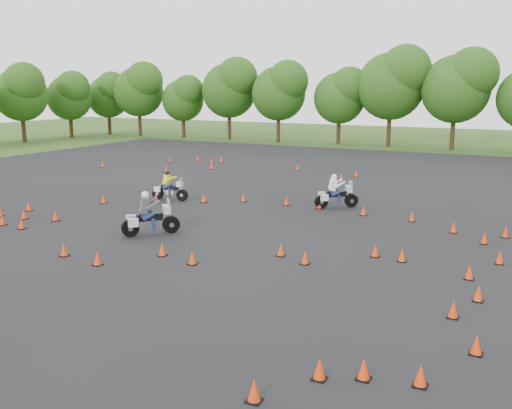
# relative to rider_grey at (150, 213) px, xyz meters

# --- Properties ---
(ground) EXTENTS (140.00, 140.00, 0.00)m
(ground) POSITION_rel_rider_grey_xyz_m (3.72, -1.68, -0.94)
(ground) COLOR #2D5119
(ground) RESTS_ON ground
(asphalt_pad) EXTENTS (62.00, 62.00, 0.00)m
(asphalt_pad) POSITION_rel_rider_grey_xyz_m (3.72, 4.32, -0.93)
(asphalt_pad) COLOR black
(asphalt_pad) RESTS_ON ground
(treeline) EXTENTS (86.82, 32.76, 10.62)m
(treeline) POSITION_rel_rider_grey_xyz_m (7.57, 33.76, 3.73)
(treeline) COLOR #284F16
(treeline) RESTS_ON ground
(traffic_cones) EXTENTS (36.25, 33.13, 0.45)m
(traffic_cones) POSITION_rel_rider_grey_xyz_m (3.66, 3.88, -0.71)
(traffic_cones) COLOR #F3390A
(traffic_cones) RESTS_ON asphalt_pad
(rider_grey) EXTENTS (2.17, 2.29, 1.87)m
(rider_grey) POSITION_rel_rider_grey_xyz_m (0.00, 0.00, 0.00)
(rider_grey) COLOR #484A51
(rider_grey) RESTS_ON ground
(rider_yellow) EXTENTS (2.14, 0.92, 1.60)m
(rider_yellow) POSITION_rel_rider_grey_xyz_m (-3.51, 6.35, -0.13)
(rider_yellow) COLOR #FFEF16
(rider_yellow) RESTS_ON ground
(rider_white) EXTENTS (2.21, 1.95, 1.75)m
(rider_white) POSITION_rel_rider_grey_xyz_m (5.13, 8.54, -0.06)
(rider_white) COLOR white
(rider_white) RESTS_ON ground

